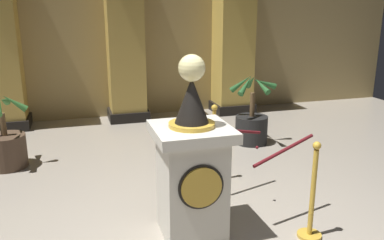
{
  "coord_description": "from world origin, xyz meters",
  "views": [
    {
      "loc": [
        -1.04,
        -3.1,
        2.19
      ],
      "look_at": [
        0.0,
        0.39,
        1.19
      ],
      "focal_mm": 37.69,
      "sensor_mm": 36.0,
      "label": 1
    }
  ],
  "objects": [
    {
      "name": "column_centre_rear",
      "position": [
        0.0,
        5.01,
        1.66
      ],
      "size": [
        0.83,
        0.83,
        3.35
      ],
      "color": "black",
      "rests_on": "ground_plane"
    },
    {
      "name": "stanchion_far",
      "position": [
        0.64,
        1.55,
        0.36
      ],
      "size": [
        0.24,
        0.24,
        1.03
      ],
      "color": "gold",
      "rests_on": "ground_plane"
    },
    {
      "name": "velvet_rope",
      "position": [
        0.87,
        0.77,
        0.79
      ],
      "size": [
        1.03,
        1.05,
        0.22
      ],
      "color": "#591419"
    },
    {
      "name": "potted_palm_left",
      "position": [
        -2.02,
        2.84,
        0.31
      ],
      "size": [
        0.7,
        0.73,
        1.09
      ],
      "color": "#4C3828",
      "rests_on": "ground_plane"
    },
    {
      "name": "back_wall",
      "position": [
        0.0,
        5.4,
        1.75
      ],
      "size": [
        12.7,
        0.16,
        3.49
      ],
      "primitive_type": "cube",
      "color": "tan",
      "rests_on": "ground_plane"
    },
    {
      "name": "stanchion_near",
      "position": [
        1.1,
        -0.01,
        0.35
      ],
      "size": [
        0.24,
        0.24,
        1.0
      ],
      "color": "gold",
      "rests_on": "ground_plane"
    },
    {
      "name": "column_right",
      "position": [
        2.29,
        5.01,
        1.66
      ],
      "size": [
        0.89,
        0.89,
        3.35
      ],
      "color": "black",
      "rests_on": "ground_plane"
    },
    {
      "name": "potted_palm_right",
      "position": [
        1.77,
        2.84,
        0.34
      ],
      "size": [
        0.77,
        0.78,
        1.19
      ],
      "color": "black",
      "rests_on": "ground_plane"
    },
    {
      "name": "pedestal_clock",
      "position": [
        0.0,
        0.39,
        0.7
      ],
      "size": [
        0.73,
        0.73,
        1.8
      ],
      "color": "beige",
      "rests_on": "ground_plane"
    }
  ]
}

